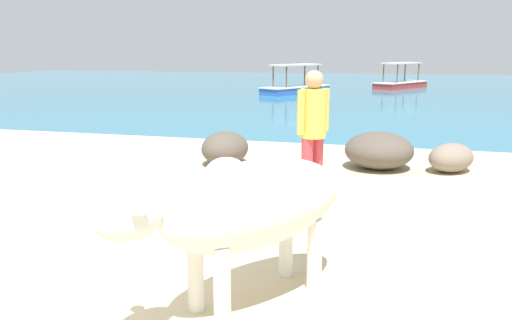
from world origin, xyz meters
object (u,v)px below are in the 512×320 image
object	(u,v)px
boat_red	(401,83)
boat_blue	(296,87)
person_standing	(313,127)
cow	(251,206)

from	to	relation	value
boat_red	boat_blue	world-z (taller)	same
person_standing	boat_blue	world-z (taller)	person_standing
cow	boat_red	xyz separation A→B (m)	(1.71, 23.36, -0.50)
boat_red	boat_blue	xyz separation A→B (m)	(-4.67, -4.56, 0.00)
cow	boat_blue	size ratio (longest dim) A/B	0.50
boat_red	boat_blue	distance (m)	6.52
cow	person_standing	size ratio (longest dim) A/B	1.15
cow	person_standing	world-z (taller)	person_standing
cow	person_standing	distance (m)	2.59
person_standing	boat_red	size ratio (longest dim) A/B	0.43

